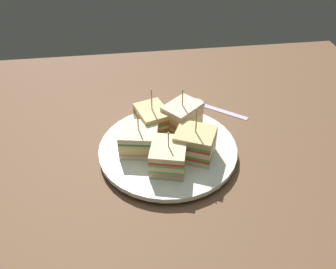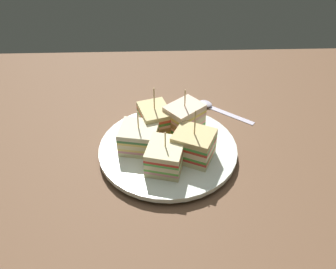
% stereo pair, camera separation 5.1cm
% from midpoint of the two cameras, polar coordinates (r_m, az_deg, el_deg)
% --- Properties ---
extents(ground_plane, '(1.12, 0.89, 0.02)m').
position_cam_midpoint_polar(ground_plane, '(0.70, -2.10, -3.69)').
color(ground_plane, brown).
extents(plate, '(0.26, 0.26, 0.02)m').
position_cam_midpoint_polar(plate, '(0.68, -2.13, -2.48)').
color(plate, white).
rests_on(plate, ground_plane).
extents(sandwich_wedge_0, '(0.09, 0.08, 0.10)m').
position_cam_midpoint_polar(sandwich_wedge_0, '(0.64, 2.03, -1.56)').
color(sandwich_wedge_0, beige).
rests_on(sandwich_wedge_0, plate).
extents(sandwich_wedge_1, '(0.09, 0.08, 0.10)m').
position_cam_midpoint_polar(sandwich_wedge_1, '(0.69, 0.11, 2.46)').
color(sandwich_wedge_1, '#D4B47B').
rests_on(sandwich_wedge_1, plate).
extents(sandwich_wedge_2, '(0.07, 0.08, 0.10)m').
position_cam_midpoint_polar(sandwich_wedge_2, '(0.70, -4.59, 2.08)').
color(sandwich_wedge_2, '#DFC580').
rests_on(sandwich_wedge_2, plate).
extents(sandwich_wedge_3, '(0.08, 0.07, 0.08)m').
position_cam_midpoint_polar(sandwich_wedge_3, '(0.66, -6.77, -1.14)').
color(sandwich_wedge_3, beige).
rests_on(sandwich_wedge_3, plate).
extents(sandwich_wedge_4, '(0.08, 0.08, 0.08)m').
position_cam_midpoint_polar(sandwich_wedge_4, '(0.62, -2.27, -3.60)').
color(sandwich_wedge_4, '#D2C089').
rests_on(sandwich_wedge_4, plate).
extents(chip_pile, '(0.06, 0.07, 0.03)m').
position_cam_midpoint_polar(chip_pile, '(0.67, -3.71, -1.20)').
color(chip_pile, '#E8D282').
rests_on(chip_pile, plate).
extents(spoon, '(0.12, 0.10, 0.01)m').
position_cam_midpoint_polar(spoon, '(0.82, 4.26, 4.73)').
color(spoon, silver).
rests_on(spoon, ground_plane).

